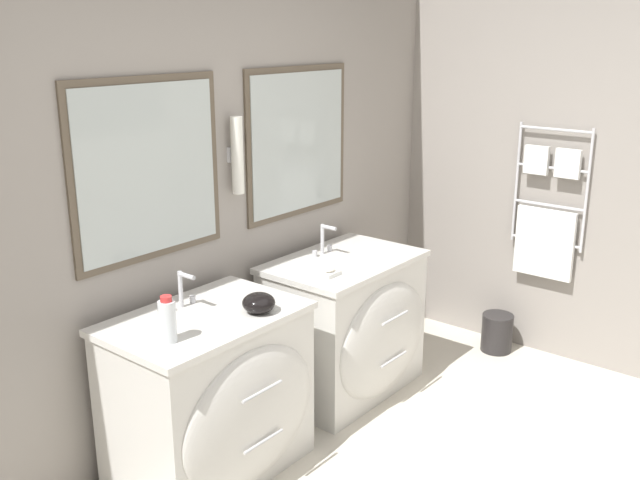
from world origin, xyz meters
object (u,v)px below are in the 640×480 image
toiletry_bottle (167,321)px  amenity_bowl (259,303)px  vanity_left (214,396)px  vanity_right (349,325)px  waste_bin (497,332)px

toiletry_bottle → amenity_bowl: 0.49m
vanity_left → toiletry_bottle: bearing=-168.2°
toiletry_bottle → vanity_left: bearing=11.8°
vanity_right → waste_bin: vanity_right is taller
vanity_left → amenity_bowl: bearing=-35.6°
vanity_left → waste_bin: vanity_left is taller
vanity_right → waste_bin: 1.20m
amenity_bowl → waste_bin: amenity_bowl is taller
amenity_bowl → toiletry_bottle: bearing=171.4°
vanity_left → waste_bin: (2.15, -0.45, -0.29)m
amenity_bowl → vanity_right: bearing=8.5°
vanity_right → toiletry_bottle: 1.46m
vanity_left → vanity_right: size_ratio=1.00×
vanity_left → amenity_bowl: 0.51m
vanity_right → amenity_bowl: 1.01m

